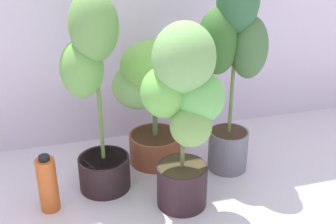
{
  "coord_description": "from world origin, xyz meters",
  "views": [
    {
      "loc": [
        -0.47,
        -1.37,
        1.19
      ],
      "look_at": [
        0.03,
        0.34,
        0.36
      ],
      "focal_mm": 45.44,
      "sensor_mm": 36.0,
      "label": 1
    }
  ],
  "objects_px": {
    "potted_plant_back_left": "(94,88)",
    "potted_plant_back_center": "(150,91)",
    "potted_plant_back_right": "(233,56)",
    "potted_plant_center": "(184,105)",
    "nutrient_bottle": "(48,184)"
  },
  "relations": [
    {
      "from": "potted_plant_back_left",
      "to": "nutrient_bottle",
      "type": "distance_m",
      "value": 0.47
    },
    {
      "from": "potted_plant_back_right",
      "to": "potted_plant_back_left",
      "type": "relative_size",
      "value": 1.11
    },
    {
      "from": "potted_plant_back_left",
      "to": "potted_plant_back_center",
      "type": "bearing_deg",
      "value": 29.91
    },
    {
      "from": "potted_plant_back_left",
      "to": "nutrient_bottle",
      "type": "relative_size",
      "value": 3.44
    },
    {
      "from": "potted_plant_back_center",
      "to": "nutrient_bottle",
      "type": "bearing_deg",
      "value": -152.82
    },
    {
      "from": "potted_plant_back_center",
      "to": "potted_plant_center",
      "type": "bearing_deg",
      "value": -83.96
    },
    {
      "from": "potted_plant_back_right",
      "to": "nutrient_bottle",
      "type": "bearing_deg",
      "value": -173.64
    },
    {
      "from": "potted_plant_back_left",
      "to": "potted_plant_back_center",
      "type": "height_order",
      "value": "potted_plant_back_left"
    },
    {
      "from": "potted_plant_back_right",
      "to": "potted_plant_back_left",
      "type": "bearing_deg",
      "value": 179.28
    },
    {
      "from": "potted_plant_center",
      "to": "nutrient_bottle",
      "type": "relative_size",
      "value": 3.07
    },
    {
      "from": "potted_plant_back_right",
      "to": "potted_plant_center",
      "type": "relative_size",
      "value": 1.24
    },
    {
      "from": "potted_plant_back_center",
      "to": "nutrient_bottle",
      "type": "distance_m",
      "value": 0.66
    },
    {
      "from": "potted_plant_back_center",
      "to": "nutrient_bottle",
      "type": "relative_size",
      "value": 2.41
    },
    {
      "from": "potted_plant_center",
      "to": "potted_plant_back_center",
      "type": "bearing_deg",
      "value": 96.04
    },
    {
      "from": "potted_plant_back_left",
      "to": "potted_plant_back_center",
      "type": "xyz_separation_m",
      "value": [
        0.29,
        0.17,
        -0.11
      ]
    }
  ]
}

